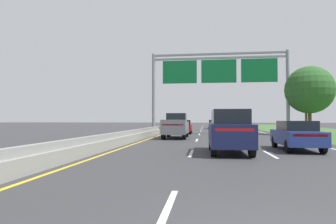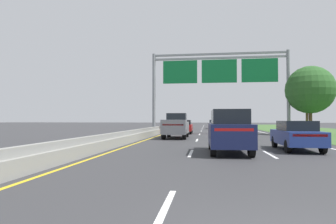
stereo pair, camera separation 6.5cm
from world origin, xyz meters
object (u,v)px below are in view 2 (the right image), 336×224
car_blue_right_lane_sedan (296,135)px  car_navy_centre_lane_suv (229,131)px  car_gold_right_lane_sedan (238,125)px  roadside_tree_far (307,102)px  car_white_centre_lane_sedan (214,124)px  overhead_sign_gantry (219,75)px  car_red_left_lane_sedan (184,127)px  pickup_truck_grey (176,126)px  roadside_tree_mid (310,90)px

car_blue_right_lane_sedan → car_navy_centre_lane_suv: bearing=116.2°
car_gold_right_lane_sedan → roadside_tree_far: bearing=-76.1°
car_navy_centre_lane_suv → roadside_tree_far: roadside_tree_far is taller
car_white_centre_lane_sedan → roadside_tree_far: 15.10m
overhead_sign_gantry → car_navy_centre_lane_suv: (-0.30, -17.90, -5.44)m
car_red_left_lane_sedan → roadside_tree_far: 22.48m
car_navy_centre_lane_suv → pickup_truck_grey: bearing=18.1°
pickup_truck_grey → roadside_tree_far: 27.98m
roadside_tree_mid → roadside_tree_far: (4.37, 14.46, -0.51)m
pickup_truck_grey → car_navy_centre_lane_suv: 11.53m
overhead_sign_gantry → car_white_centre_lane_sedan: overhead_sign_gantry is taller
car_navy_centre_lane_suv → car_blue_right_lane_sedan: bearing=-65.5°
overhead_sign_gantry → car_blue_right_lane_sedan: overhead_sign_gantry is taller
car_navy_centre_lane_suv → car_red_left_lane_sedan: bearing=10.1°
car_red_left_lane_sedan → car_navy_centre_lane_suv: (3.67, -18.90, 0.28)m
car_red_left_lane_sedan → pickup_truck_grey: bearing=178.6°
car_gold_right_lane_sedan → car_navy_centre_lane_suv: car_navy_centre_lane_suv is taller
overhead_sign_gantry → car_red_left_lane_sedan: 7.03m
pickup_truck_grey → roadside_tree_far: bearing=-40.6°
car_blue_right_lane_sedan → roadside_tree_mid: (6.10, 15.98, 3.95)m
pickup_truck_grey → car_gold_right_lane_sedan: size_ratio=1.22×
car_gold_right_lane_sedan → car_white_centre_lane_sedan: bearing=27.2°
car_white_centre_lane_sedan → pickup_truck_grey: bearing=172.7°
pickup_truck_grey → roadside_tree_far: size_ratio=0.91×
overhead_sign_gantry → roadside_tree_mid: (9.47, -0.18, -1.77)m
overhead_sign_gantry → car_navy_centre_lane_suv: 18.71m
pickup_truck_grey → car_red_left_lane_sedan: (0.09, 8.00, -0.26)m
car_white_centre_lane_sedan → roadside_tree_mid: bearing=-152.2°
overhead_sign_gantry → roadside_tree_mid: size_ratio=2.07×
overhead_sign_gantry → car_red_left_lane_sedan: overhead_sign_gantry is taller
overhead_sign_gantry → roadside_tree_far: size_ratio=2.53×
car_blue_right_lane_sedan → roadside_tree_far: bearing=-18.2°
car_navy_centre_lane_suv → car_blue_right_lane_sedan: (3.66, 1.74, -0.28)m
car_red_left_lane_sedan → car_white_centre_lane_sedan: bearing=-13.0°
car_navy_centre_lane_suv → roadside_tree_far: (14.13, 32.18, 3.16)m
pickup_truck_grey → roadside_tree_far: (17.89, 21.28, 3.18)m
car_navy_centre_lane_suv → roadside_tree_mid: 20.56m
car_white_centre_lane_sedan → car_navy_centre_lane_suv: car_navy_centre_lane_suv is taller
overhead_sign_gantry → pickup_truck_grey: 9.76m
roadside_tree_far → overhead_sign_gantry: bearing=-134.1°
overhead_sign_gantry → roadside_tree_far: bearing=45.9°
overhead_sign_gantry → car_white_centre_lane_sedan: 19.83m
pickup_truck_grey → roadside_tree_mid: bearing=-63.8°
pickup_truck_grey → car_navy_centre_lane_suv: bearing=-161.6°
car_red_left_lane_sedan → car_blue_right_lane_sedan: (7.33, -17.16, 0.00)m
pickup_truck_grey → roadside_tree_mid: (13.52, 6.82, 3.70)m
overhead_sign_gantry → car_white_centre_lane_sedan: bearing=90.3°
car_white_centre_lane_sedan → roadside_tree_far: bearing=-107.3°
car_gold_right_lane_sedan → car_white_centre_lane_sedan: (-3.42, 7.05, 0.00)m
roadside_tree_mid → roadside_tree_far: size_ratio=1.22×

